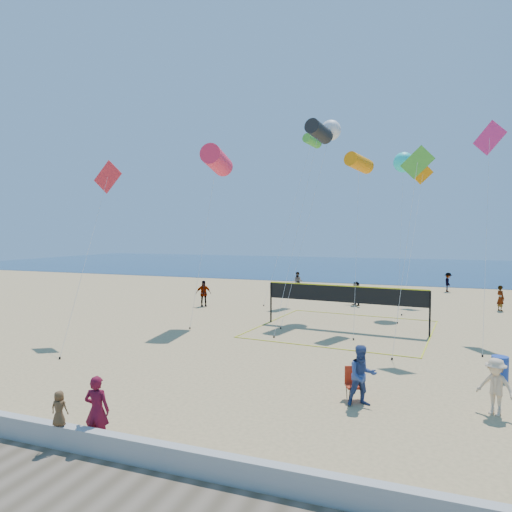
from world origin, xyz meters
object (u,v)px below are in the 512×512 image
(camp_chair, at_px, (354,381))
(woman, at_px, (97,410))
(trash_barrel, at_px, (500,368))
(volleyball_net, at_px, (344,299))

(camp_chair, bearing_deg, woman, -158.01)
(camp_chair, height_order, trash_barrel, camp_chair)
(trash_barrel, height_order, volleyball_net, volleyball_net)
(camp_chair, height_order, volleyball_net, volleyball_net)
(camp_chair, relative_size, trash_barrel, 1.34)
(volleyball_net, bearing_deg, woman, -97.08)
(camp_chair, xyz_separation_m, volleyball_net, (-2.14, 10.86, 1.11))
(camp_chair, xyz_separation_m, trash_barrel, (4.79, 3.87, -0.16))
(camp_chair, relative_size, volleyball_net, 0.12)
(woman, relative_size, trash_barrel, 2.04)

